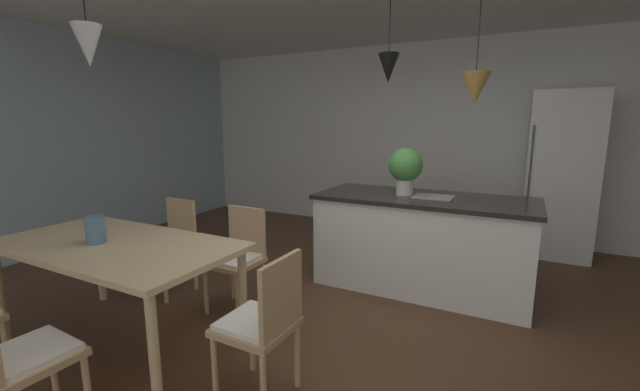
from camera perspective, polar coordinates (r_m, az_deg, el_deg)
The scene contains 15 objects.
ground_plane at distance 3.19m, azimuth 4.99°, elevation -19.76°, with size 10.00×8.40×0.04m, color #4C301E.
wall_back_kitchen at distance 5.91m, azimuth 17.64°, elevation 7.72°, with size 10.00×0.12×2.70m, color silver.
window_wall_left_glazing at distance 5.71m, azimuth -35.99°, elevation 6.15°, with size 0.06×8.40×2.70m, color #9EB7C6.
dining_table at distance 3.14m, azimuth -27.48°, elevation -7.30°, with size 1.78×0.92×0.76m.
chair_far_left at distance 3.99m, azimuth -20.74°, elevation -6.37°, with size 0.43×0.43×0.87m.
chair_near_right at distance 2.53m, azimuth -37.75°, elevation -17.89°, with size 0.42×0.42×0.87m.
chair_far_right at distance 3.45m, azimuth -11.80°, elevation -8.48°, with size 0.41×0.41×0.87m.
chair_kitchen_end at distance 2.36m, azimuth -8.26°, elevation -17.61°, with size 0.40×0.40×0.87m.
kitchen_island at distance 3.94m, azimuth 14.54°, elevation -6.43°, with size 2.00×0.87×0.91m.
refrigerator at distance 5.46m, azimuth 31.50°, elevation 2.52°, with size 0.74×0.67×1.95m.
pendant_over_table at distance 3.09m, azimuth -30.55°, elevation 18.21°, with size 0.19×0.19×0.76m.
pendant_over_island_main at distance 3.91m, azimuth 9.88°, elevation 17.72°, with size 0.20×0.20×0.75m.
pendant_over_island_aux at distance 3.72m, azimuth 21.57°, elevation 14.24°, with size 0.24×0.24×0.96m.
potted_plant_on_island at distance 3.84m, azimuth 12.25°, elevation 4.02°, with size 0.33×0.33×0.45m.
vase_on_dining_table at distance 3.15m, azimuth -29.75°, elevation -4.30°, with size 0.13×0.13×0.19m.
Camera 1 is at (1.04, -2.55, 1.58)m, focal length 22.09 mm.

